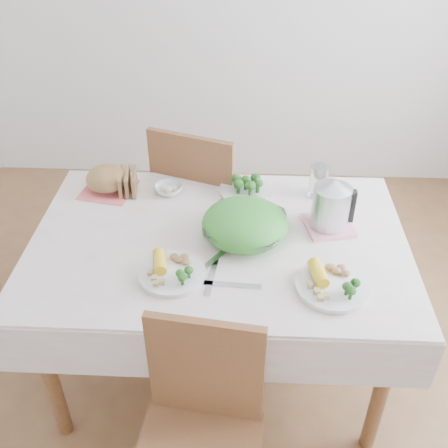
{
  "coord_description": "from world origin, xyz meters",
  "views": [
    {
      "loc": [
        0.1,
        -1.65,
        2.05
      ],
      "look_at": [
        0.02,
        0.02,
        0.82
      ],
      "focal_mm": 42.0,
      "sensor_mm": 36.0,
      "label": 1
    }
  ],
  "objects_px": {
    "dining_table": "(219,307)",
    "dinner_plate_right": "(332,286)",
    "electric_kettle": "(331,203)",
    "yellow_mug": "(336,214)",
    "dinner_plate_left": "(172,274)",
    "salad_bowl": "(245,229)",
    "chair_far": "(209,208)"
  },
  "relations": [
    {
      "from": "yellow_mug",
      "to": "dinner_plate_left",
      "type": "bearing_deg",
      "value": -150.0
    },
    {
      "from": "dinner_plate_left",
      "to": "yellow_mug",
      "type": "xyz_separation_m",
      "value": [
        0.64,
        0.37,
        0.03
      ]
    },
    {
      "from": "yellow_mug",
      "to": "electric_kettle",
      "type": "bearing_deg",
      "value": -132.6
    },
    {
      "from": "salad_bowl",
      "to": "electric_kettle",
      "type": "bearing_deg",
      "value": 13.82
    },
    {
      "from": "chair_far",
      "to": "yellow_mug",
      "type": "relative_size",
      "value": 9.11
    },
    {
      "from": "chair_far",
      "to": "electric_kettle",
      "type": "xyz_separation_m",
      "value": [
        0.53,
        -0.54,
        0.42
      ]
    },
    {
      "from": "dining_table",
      "to": "yellow_mug",
      "type": "distance_m",
      "value": 0.66
    },
    {
      "from": "chair_far",
      "to": "yellow_mug",
      "type": "bearing_deg",
      "value": 157.42
    },
    {
      "from": "chair_far",
      "to": "electric_kettle",
      "type": "distance_m",
      "value": 0.87
    },
    {
      "from": "yellow_mug",
      "to": "salad_bowl",
      "type": "bearing_deg",
      "value": -162.2
    },
    {
      "from": "dining_table",
      "to": "salad_bowl",
      "type": "distance_m",
      "value": 0.44
    },
    {
      "from": "dinner_plate_left",
      "to": "salad_bowl",
      "type": "bearing_deg",
      "value": 43.42
    },
    {
      "from": "chair_far",
      "to": "salad_bowl",
      "type": "relative_size",
      "value": 3.06
    },
    {
      "from": "salad_bowl",
      "to": "electric_kettle",
      "type": "xyz_separation_m",
      "value": [
        0.34,
        0.08,
        0.08
      ]
    },
    {
      "from": "dining_table",
      "to": "chair_far",
      "type": "relative_size",
      "value": 1.42
    },
    {
      "from": "salad_bowl",
      "to": "dinner_plate_right",
      "type": "height_order",
      "value": "salad_bowl"
    },
    {
      "from": "dinner_plate_left",
      "to": "dinner_plate_right",
      "type": "xyz_separation_m",
      "value": [
        0.57,
        -0.04,
        0.0
      ]
    },
    {
      "from": "electric_kettle",
      "to": "dinner_plate_left",
      "type": "bearing_deg",
      "value": -173.34
    },
    {
      "from": "chair_far",
      "to": "dinner_plate_left",
      "type": "xyz_separation_m",
      "value": [
        -0.07,
        -0.87,
        0.31
      ]
    },
    {
      "from": "dinner_plate_left",
      "to": "electric_kettle",
      "type": "xyz_separation_m",
      "value": [
        0.6,
        0.33,
        0.11
      ]
    },
    {
      "from": "salad_bowl",
      "to": "electric_kettle",
      "type": "distance_m",
      "value": 0.36
    },
    {
      "from": "dining_table",
      "to": "dinner_plate_right",
      "type": "relative_size",
      "value": 5.31
    },
    {
      "from": "salad_bowl",
      "to": "dinner_plate_right",
      "type": "distance_m",
      "value": 0.43
    },
    {
      "from": "electric_kettle",
      "to": "yellow_mug",
      "type": "bearing_deg",
      "value": 25.29
    },
    {
      "from": "chair_far",
      "to": "dinner_plate_left",
      "type": "distance_m",
      "value": 0.93
    },
    {
      "from": "dining_table",
      "to": "dinner_plate_right",
      "type": "bearing_deg",
      "value": -32.94
    },
    {
      "from": "chair_far",
      "to": "salad_bowl",
      "type": "height_order",
      "value": "chair_far"
    },
    {
      "from": "dinner_plate_right",
      "to": "electric_kettle",
      "type": "relative_size",
      "value": 1.24
    },
    {
      "from": "dining_table",
      "to": "dinner_plate_left",
      "type": "distance_m",
      "value": 0.49
    },
    {
      "from": "salad_bowl",
      "to": "dinner_plate_right",
      "type": "relative_size",
      "value": 1.22
    },
    {
      "from": "dinner_plate_right",
      "to": "yellow_mug",
      "type": "height_order",
      "value": "yellow_mug"
    },
    {
      "from": "chair_far",
      "to": "dinner_plate_right",
      "type": "bearing_deg",
      "value": 138.25
    }
  ]
}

